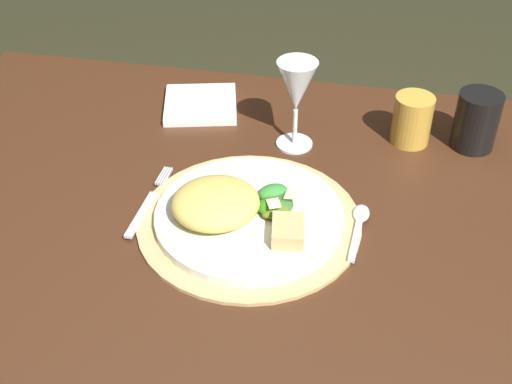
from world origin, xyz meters
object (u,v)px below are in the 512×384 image
at_px(napkin, 201,104).
at_px(dining_table, 288,291).
at_px(fork, 147,204).
at_px(amber_tumbler, 412,120).
at_px(spoon, 359,223).
at_px(dark_tumbler, 476,121).
at_px(wine_glass, 297,89).
at_px(dinner_plate, 249,216).

bearing_deg(napkin, dining_table, -51.77).
relative_size(fork, amber_tumbler, 2.00).
bearing_deg(dining_table, spoon, -4.89).
height_order(fork, spoon, spoon).
bearing_deg(spoon, dark_tumbler, 55.81).
bearing_deg(amber_tumbler, wine_glass, -165.24).
xyz_separation_m(dining_table, wine_glass, (-0.02, 0.19, 0.28)).
xyz_separation_m(dining_table, dark_tumbler, (0.27, 0.24, 0.22)).
bearing_deg(spoon, amber_tumbler, 74.78).
bearing_deg(amber_tumbler, fork, -145.31).
xyz_separation_m(spoon, napkin, (-0.32, 0.28, -0.00)).
bearing_deg(amber_tumbler, spoon, -105.22).
bearing_deg(fork, dining_table, 7.90).
relative_size(napkin, wine_glass, 0.84).
bearing_deg(dark_tumbler, dinner_plate, -140.20).
xyz_separation_m(dining_table, dinner_plate, (-0.06, -0.03, 0.18)).
xyz_separation_m(dining_table, amber_tumbler, (0.17, 0.24, 0.21)).
distance_m(dinner_plate, dark_tumbler, 0.43).
relative_size(wine_glass, amber_tumbler, 1.82).
relative_size(amber_tumbler, dark_tumbler, 0.87).
distance_m(spoon, amber_tumbler, 0.26).
bearing_deg(spoon, dinner_plate, -171.62).
xyz_separation_m(wine_glass, dark_tumbler, (0.30, 0.06, -0.06)).
distance_m(fork, dark_tumbler, 0.56).
relative_size(dinner_plate, amber_tumbler, 3.22).
height_order(amber_tumbler, dark_tumbler, dark_tumbler).
distance_m(dining_table, dark_tumbler, 0.43).
relative_size(dining_table, dark_tumbler, 13.75).
xyz_separation_m(dinner_plate, napkin, (-0.16, 0.30, -0.01)).
distance_m(wine_glass, dark_tumbler, 0.31).
bearing_deg(dinner_plate, spoon, 8.38).
bearing_deg(wine_glass, napkin, 155.69).
relative_size(spoon, dark_tumbler, 1.28).
distance_m(dinner_plate, napkin, 0.34).
relative_size(dining_table, fork, 7.92).
xyz_separation_m(fork, wine_glass, (0.19, 0.22, 0.10)).
height_order(dinner_plate, spoon, dinner_plate).
distance_m(napkin, wine_glass, 0.23).
distance_m(dinner_plate, wine_glass, 0.24).
relative_size(dinner_plate, dark_tumbler, 2.79).
bearing_deg(dining_table, dinner_plate, -150.52).
bearing_deg(fork, napkin, 89.67).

